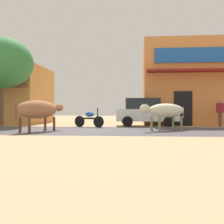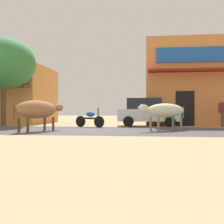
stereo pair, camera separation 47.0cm
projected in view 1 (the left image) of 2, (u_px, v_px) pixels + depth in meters
ground at (83, 130)px, 13.04m from camera, size 80.00×80.00×0.00m
asphalt_road at (83, 130)px, 13.04m from camera, size 72.00×5.71×0.00m
storefront_right_club at (188, 84)px, 19.60m from camera, size 6.19×6.15×5.48m
roadside_tree at (1, 63)px, 16.79m from camera, size 3.86×3.86×5.32m
parked_hatchback_car at (145, 112)px, 16.79m from camera, size 3.74×2.26×1.64m
parked_motorcycle at (89, 119)px, 15.50m from camera, size 1.75×0.81×1.06m
cow_near_brown at (39, 110)px, 12.11m from camera, size 1.62×2.79×1.36m
cow_far_dark at (166, 111)px, 12.97m from camera, size 2.40×2.13×1.24m
pedestrian_by_shop at (220, 111)px, 16.11m from camera, size 0.42×0.61×1.57m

